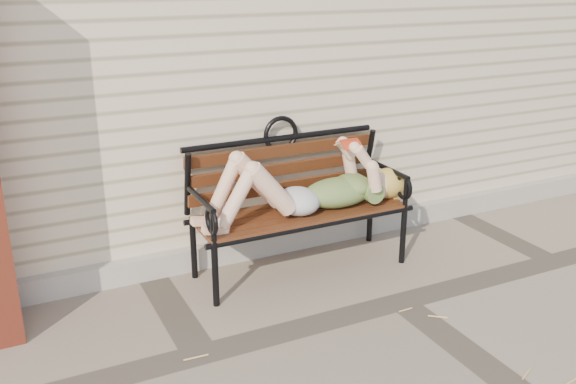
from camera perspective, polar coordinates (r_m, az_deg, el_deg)
ground at (r=3.94m, az=9.99°, el=-9.57°), size 80.00×80.00×0.00m
house_wall at (r=6.13m, az=-6.28°, el=15.72°), size 8.00×4.00×3.00m
foundation_strip at (r=4.63m, az=3.06°, el=-3.62°), size 8.00×0.10×0.15m
garden_bench at (r=4.12m, az=0.60°, el=0.43°), size 1.50×0.60×0.97m
reading_woman at (r=4.02m, az=1.51°, el=0.39°), size 1.42×0.32×0.45m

